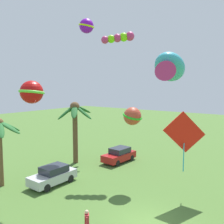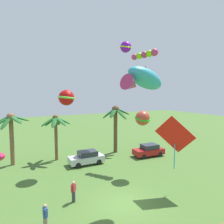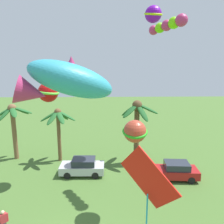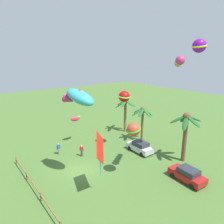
% 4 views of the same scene
% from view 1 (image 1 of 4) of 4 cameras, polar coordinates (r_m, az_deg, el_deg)
% --- Properties ---
extents(ground_plane, '(120.00, 120.00, 0.00)m').
position_cam_1_polar(ground_plane, '(15.82, 8.53, -24.36)').
color(ground_plane, '#476B2D').
extents(palm_tree_1, '(3.61, 3.35, 5.50)m').
position_cam_1_polar(palm_tree_1, '(21.28, -24.62, -4.73)').
color(palm_tree_1, brown).
rests_on(palm_tree_1, ground).
extents(palm_tree_2, '(3.81, 3.83, 6.37)m').
position_cam_1_polar(palm_tree_2, '(25.53, -8.51, -1.50)').
color(palm_tree_2, brown).
rests_on(palm_tree_2, ground).
extents(parked_car_0, '(4.02, 1.99, 1.51)m').
position_cam_1_polar(parked_car_0, '(26.31, 1.68, -9.88)').
color(parked_car_0, '#A51919').
rests_on(parked_car_0, ground).
extents(parked_car_1, '(3.94, 1.81, 1.51)m').
position_cam_1_polar(parked_car_1, '(21.22, -13.51, -14.05)').
color(parked_car_1, '#BCBCC1').
rests_on(parked_car_1, ground).
extents(spectator_1, '(0.44, 0.43, 1.59)m').
position_cam_1_polar(spectator_1, '(14.17, -5.84, -24.44)').
color(spectator_1, '#38383D').
rests_on(spectator_1, ground).
extents(kite_ball_1, '(1.85, 1.84, 1.57)m').
position_cam_1_polar(kite_ball_1, '(17.73, -18.12, 4.41)').
color(kite_ball_1, '#B70E0E').
extents(kite_fish_2, '(4.21, 2.66, 2.21)m').
position_cam_1_polar(kite_fish_2, '(14.59, 13.16, 9.88)').
color(kite_fish_2, teal).
extents(kite_ball_3, '(1.67, 1.66, 1.44)m').
position_cam_1_polar(kite_ball_3, '(19.72, 4.74, -0.96)').
color(kite_ball_3, '#B3412B').
extents(kite_diamond_4, '(2.28, 2.29, 4.38)m').
position_cam_1_polar(kite_diamond_4, '(18.07, 16.42, -4.74)').
color(kite_diamond_4, red).
extents(kite_ball_5, '(1.84, 1.84, 1.44)m').
position_cam_1_polar(kite_ball_5, '(26.25, -5.93, 19.22)').
color(kite_ball_5, purple).
extents(kite_tube_6, '(2.25, 2.58, 1.13)m').
position_cam_1_polar(kite_tube_6, '(23.92, 1.64, 16.80)').
color(kite_tube_6, '#C1306A').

